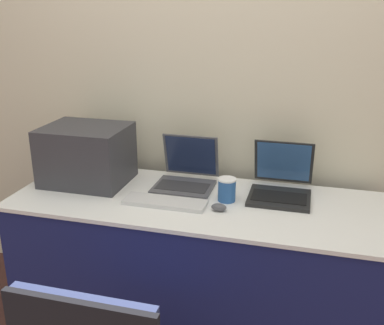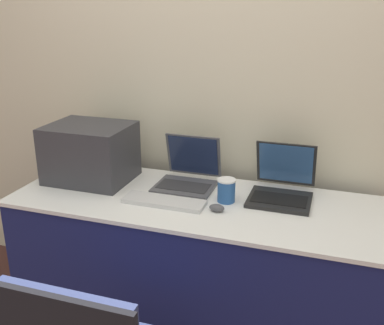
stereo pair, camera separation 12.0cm
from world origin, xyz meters
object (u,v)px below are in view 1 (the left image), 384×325
external_keyboard (165,202)px  laptop_right (281,184)px  coffee_cup (227,190)px  mouse (219,207)px  laptop_left (186,175)px  printer (86,152)px

external_keyboard → laptop_right: bearing=26.4°
coffee_cup → external_keyboard: bearing=-156.9°
mouse → laptop_left: bearing=131.2°
laptop_right → external_keyboard: size_ratio=0.88×
printer → external_keyboard: bearing=-19.1°
laptop_left → coffee_cup: bearing=-30.0°
laptop_right → mouse: 0.38m
laptop_right → mouse: bearing=-134.4°
laptop_left → external_keyboard: 0.27m
laptop_right → mouse: laptop_right is taller
printer → external_keyboard: (0.50, -0.17, -0.16)m
printer → laptop_right: bearing=5.0°
mouse → printer: bearing=166.9°
printer → laptop_right: size_ratio=1.24×
laptop_right → external_keyboard: laptop_right is taller
printer → coffee_cup: printer is taller
laptop_left → external_keyboard: size_ratio=0.77×
printer → laptop_left: (0.53, 0.09, -0.11)m
coffee_cup → printer: bearing=176.1°
laptop_left → coffee_cup: 0.28m
external_keyboard → coffee_cup: coffee_cup is taller
printer → laptop_left: size_ratio=1.41×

